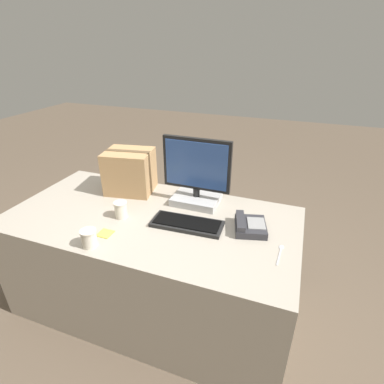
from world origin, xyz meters
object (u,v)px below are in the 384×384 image
paper_cup_left (121,210)px  cardboard_box (130,171)px  keyboard (187,224)px  spoon (280,251)px  paper_cup_right (89,238)px  sticky_note_pad (105,233)px  monitor (196,179)px  desk_phone (249,226)px

paper_cup_left → cardboard_box: (-0.13, 0.34, 0.10)m
keyboard → spoon: (0.54, -0.06, -0.01)m
paper_cup_right → spoon: size_ratio=0.56×
cardboard_box → paper_cup_right: bearing=-78.5°
paper_cup_right → spoon: 1.00m
sticky_note_pad → monitor: bearing=55.6°
paper_cup_left → spoon: (0.96, -0.01, -0.05)m
monitor → paper_cup_left: bearing=-137.8°
spoon → cardboard_box: cardboard_box is taller
keyboard → paper_cup_right: bearing=-141.6°
paper_cup_left → paper_cup_right: paper_cup_left is taller
paper_cup_left → cardboard_box: cardboard_box is taller
monitor → paper_cup_left: size_ratio=4.34×
desk_phone → spoon: desk_phone is taller
desk_phone → sticky_note_pad: size_ratio=3.09×
keyboard → desk_phone: (0.35, 0.08, 0.01)m
monitor → keyboard: 0.33m
desk_phone → spoon: (0.19, -0.14, -0.02)m
paper_cup_left → paper_cup_right: size_ratio=1.05×
keyboard → sticky_note_pad: (-0.40, -0.24, -0.01)m
monitor → desk_phone: 0.47m
paper_cup_left → paper_cup_right: (0.00, -0.31, -0.00)m
keyboard → spoon: size_ratio=2.47×
monitor → desk_phone: bearing=-27.0°
paper_cup_left → paper_cup_right: 0.31m
desk_phone → paper_cup_right: paper_cup_right is taller
desk_phone → cardboard_box: cardboard_box is taller
desk_phone → sticky_note_pad: bearing=-171.5°
monitor → paper_cup_left: (-0.37, -0.34, -0.12)m
paper_cup_right → spoon: bearing=17.5°
keyboard → desk_phone: size_ratio=1.77×
paper_cup_right → cardboard_box: (-0.13, 0.65, 0.10)m
desk_phone → spoon: 0.24m
monitor → cardboard_box: size_ratio=1.25×
paper_cup_left → paper_cup_right: bearing=-89.7°
desk_phone → paper_cup_left: 0.78m
paper_cup_right → spoon: (0.96, 0.30, -0.05)m
monitor → paper_cup_right: (-0.37, -0.65, -0.12)m
desk_phone → sticky_note_pad: desk_phone is taller
monitor → spoon: (0.59, -0.35, -0.17)m
desk_phone → cardboard_box: (-0.90, 0.21, 0.12)m
paper_cup_right → cardboard_box: size_ratio=0.27×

